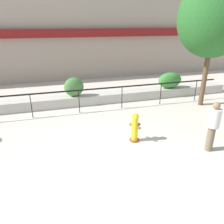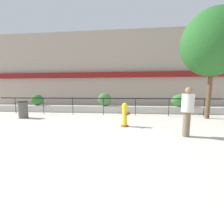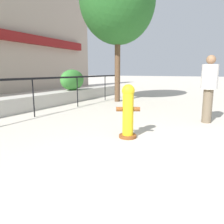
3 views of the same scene
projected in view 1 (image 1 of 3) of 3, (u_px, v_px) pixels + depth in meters
name	position (u px, v px, depth m)	size (l,w,h in m)	color
ground_plane	(106.00, 176.00, 6.18)	(120.00, 120.00, 0.00)	beige
building_facade	(61.00, 23.00, 15.31)	(30.00, 1.36, 8.00)	gray
planter_wall_low	(76.00, 101.00, 11.42)	(18.00, 0.70, 0.50)	#B7B2A8
fence_railing_segment	(79.00, 92.00, 10.15)	(15.00, 0.05, 1.15)	black
hedge_bush_1	(74.00, 87.00, 11.12)	(0.99, 0.63, 0.98)	#427538
hedge_bush_2	(170.00, 80.00, 12.57)	(1.42, 0.70, 0.91)	#387F33
fire_hydrant	(135.00, 127.00, 7.83)	(0.49, 0.47, 1.08)	brown
street_tree	(214.00, 18.00, 9.97)	(3.43, 3.09, 6.04)	brown
pedestrian	(213.00, 124.00, 7.07)	(0.51, 0.51, 1.73)	brown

